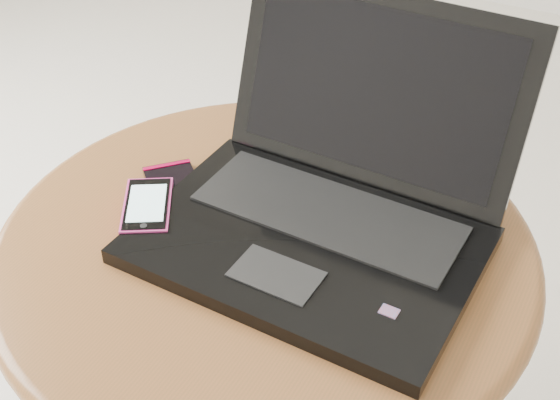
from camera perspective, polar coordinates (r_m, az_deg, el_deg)
The scene contains 4 objects.
table at distance 0.99m, azimuth -1.05°, elevation -7.68°, with size 0.66×0.66×0.53m.
laptop at distance 0.89m, azimuth 3.63°, elevation 0.11°, with size 0.40×0.36×0.25m.
phone_black at distance 0.98m, azimuth -7.91°, elevation 0.62°, with size 0.13×0.13×0.01m.
phone_pink at distance 0.94m, azimuth -10.05°, elevation -0.51°, with size 0.10×0.12×0.01m.
Camera 1 is at (0.30, -0.70, 1.11)m, focal length 48.12 mm.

